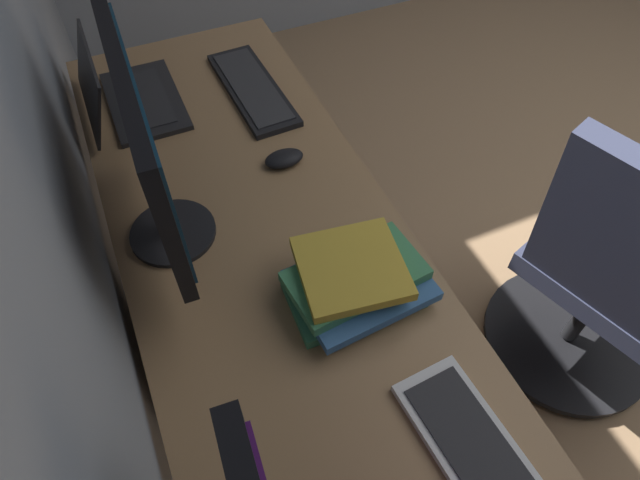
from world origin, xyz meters
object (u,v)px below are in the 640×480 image
at_px(drawer_pedestal, 275,347).
at_px(mouse_main, 284,159).
at_px(laptop_leftmost, 123,94).
at_px(keyboard_spare, 253,89).
at_px(book_stack_near, 356,281).
at_px(office_chair, 604,282).
at_px(monitor_primary, 147,150).
at_px(keyboard_main, 490,473).

bearing_deg(drawer_pedestal, mouse_main, -29.06).
relative_size(laptop_leftmost, keyboard_spare, 0.82).
distance_m(book_stack_near, office_chair, 0.82).
distance_m(monitor_primary, office_chair, 1.26).
bearing_deg(keyboard_spare, monitor_primary, 141.62).
relative_size(monitor_primary, office_chair, 0.57).
bearing_deg(book_stack_near, monitor_primary, 44.29).
relative_size(drawer_pedestal, keyboard_main, 1.62).
height_order(monitor_primary, keyboard_main, monitor_primary).
relative_size(drawer_pedestal, laptop_leftmost, 2.01).
xyz_separation_m(keyboard_spare, book_stack_near, (-0.76, 0.03, 0.04)).
bearing_deg(office_chair, keyboard_spare, 39.72).
bearing_deg(laptop_leftmost, keyboard_spare, -101.90).
distance_m(laptop_leftmost, keyboard_main, 1.32).
bearing_deg(laptop_leftmost, monitor_primary, -179.20).
bearing_deg(laptop_leftmost, book_stack_near, -159.01).
bearing_deg(laptop_leftmost, mouse_main, -140.34).
xyz_separation_m(monitor_primary, mouse_main, (0.12, -0.32, -0.25)).
bearing_deg(keyboard_main, office_chair, -64.41).
relative_size(keyboard_main, book_stack_near, 1.42).
bearing_deg(keyboard_main, mouse_main, 2.83).
height_order(keyboard_main, office_chair, office_chair).
xyz_separation_m(drawer_pedestal, keyboard_spare, (0.62, -0.19, 0.39)).
height_order(drawer_pedestal, laptop_leftmost, laptop_leftmost).
relative_size(keyboard_main, keyboard_spare, 1.01).
bearing_deg(office_chair, book_stack_near, 82.74).
height_order(drawer_pedestal, keyboard_spare, keyboard_spare).
bearing_deg(keyboard_spare, drawer_pedestal, 162.92).
relative_size(mouse_main, book_stack_near, 0.35).
bearing_deg(mouse_main, monitor_primary, 109.97).
height_order(mouse_main, book_stack_near, book_stack_near).
distance_m(drawer_pedestal, keyboard_spare, 0.76).
height_order(keyboard_main, keyboard_spare, same).
bearing_deg(monitor_primary, office_chair, -111.46).
bearing_deg(office_chair, monitor_primary, 68.54).
relative_size(keyboard_spare, mouse_main, 4.08).
bearing_deg(mouse_main, laptop_leftmost, 39.66).
relative_size(keyboard_main, office_chair, 0.44).
height_order(laptop_leftmost, keyboard_main, laptop_leftmost).
height_order(drawer_pedestal, book_stack_near, book_stack_near).
relative_size(monitor_primary, mouse_main, 5.31).
bearing_deg(drawer_pedestal, office_chair, -104.89).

